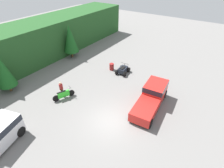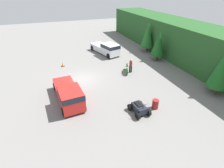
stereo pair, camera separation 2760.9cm
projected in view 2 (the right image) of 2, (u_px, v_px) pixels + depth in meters
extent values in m
plane|color=slate|center=(82.00, 80.00, 20.67)|extent=(80.00, 80.00, 0.00)
cube|color=#235123|center=(194.00, 45.00, 24.23)|extent=(44.00, 6.00, 5.09)
cylinder|color=brown|center=(146.00, 49.00, 29.28)|extent=(0.29, 0.29, 0.86)
cone|color=#236628|center=(148.00, 35.00, 28.11)|extent=(2.09, 2.09, 3.90)
cylinder|color=brown|center=(157.00, 57.00, 25.94)|extent=(0.26, 0.26, 0.78)
cone|color=#19561E|center=(158.00, 43.00, 24.88)|extent=(1.90, 1.90, 3.53)
cylinder|color=brown|center=(215.00, 90.00, 17.85)|extent=(0.29, 0.29, 0.87)
cone|color=#19561E|center=(222.00, 68.00, 16.66)|extent=(2.12, 2.12, 3.94)
cube|color=red|center=(71.00, 99.00, 15.34)|extent=(2.71, 2.11, 1.66)
cube|color=#1E232D|center=(70.00, 93.00, 15.07)|extent=(2.74, 2.13, 0.53)
cube|color=red|center=(65.00, 87.00, 17.78)|extent=(3.28, 2.15, 0.91)
cylinder|color=black|center=(84.00, 107.00, 15.39)|extent=(0.84, 0.35, 0.82)
cylinder|color=black|center=(64.00, 112.00, 14.75)|extent=(0.84, 0.35, 0.82)
cylinder|color=black|center=(71.00, 83.00, 19.05)|extent=(0.84, 0.35, 0.82)
cylinder|color=black|center=(55.00, 87.00, 18.41)|extent=(0.84, 0.35, 0.82)
cube|color=silver|center=(110.00, 50.00, 27.05)|extent=(3.09, 2.55, 1.66)
cube|color=#1E232D|center=(110.00, 46.00, 26.78)|extent=(3.11, 2.58, 0.53)
cube|color=silver|center=(100.00, 47.00, 29.33)|extent=(3.66, 2.71, 0.91)
cylinder|color=black|center=(118.00, 54.00, 27.24)|extent=(0.87, 0.49, 0.82)
cylinder|color=black|center=(109.00, 56.00, 26.36)|extent=(0.87, 0.49, 0.82)
cylinder|color=black|center=(101.00, 46.00, 30.69)|extent=(0.87, 0.49, 0.82)
cylinder|color=black|center=(92.00, 48.00, 29.80)|extent=(0.87, 0.49, 0.82)
cylinder|color=black|center=(127.00, 72.00, 21.55)|extent=(0.69, 0.36, 0.70)
cylinder|color=black|center=(127.00, 67.00, 22.97)|extent=(0.69, 0.36, 0.70)
cube|color=green|center=(127.00, 68.00, 22.17)|extent=(1.20, 0.63, 0.67)
cylinder|color=#B7B7BC|center=(127.00, 69.00, 21.41)|extent=(0.28, 0.16, 0.75)
cylinder|color=black|center=(127.00, 67.00, 21.22)|extent=(0.27, 0.57, 0.04)
cube|color=black|center=(127.00, 65.00, 22.17)|extent=(0.89, 0.48, 0.06)
cylinder|color=black|center=(149.00, 112.00, 14.86)|extent=(0.61, 0.27, 0.60)
cylinder|color=black|center=(138.00, 116.00, 14.46)|extent=(0.61, 0.27, 0.60)
cylinder|color=black|center=(140.00, 104.00, 15.88)|extent=(0.61, 0.27, 0.60)
cylinder|color=black|center=(130.00, 107.00, 15.49)|extent=(0.61, 0.27, 0.60)
cube|color=#1E232D|center=(139.00, 108.00, 15.07)|extent=(1.46, 0.94, 0.56)
cylinder|color=black|center=(143.00, 107.00, 14.44)|extent=(0.05, 0.05, 0.35)
cylinder|color=black|center=(143.00, 105.00, 14.35)|extent=(0.12, 1.01, 0.04)
cube|color=black|center=(139.00, 104.00, 15.03)|extent=(0.84, 0.54, 0.08)
cylinder|color=black|center=(131.00, 69.00, 22.20)|extent=(0.24, 0.24, 0.88)
cylinder|color=black|center=(130.00, 69.00, 22.20)|extent=(0.24, 0.24, 0.88)
cylinder|color=maroon|center=(131.00, 64.00, 21.82)|extent=(0.47, 0.47, 0.66)
sphere|color=tan|center=(131.00, 60.00, 21.60)|extent=(0.31, 0.31, 0.24)
cube|color=black|center=(63.00, 66.00, 24.04)|extent=(0.42, 0.42, 0.03)
cone|color=orange|center=(63.00, 64.00, 23.91)|extent=(0.32, 0.32, 0.55)
cylinder|color=maroon|center=(155.00, 104.00, 15.67)|extent=(0.58, 0.58, 0.88)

